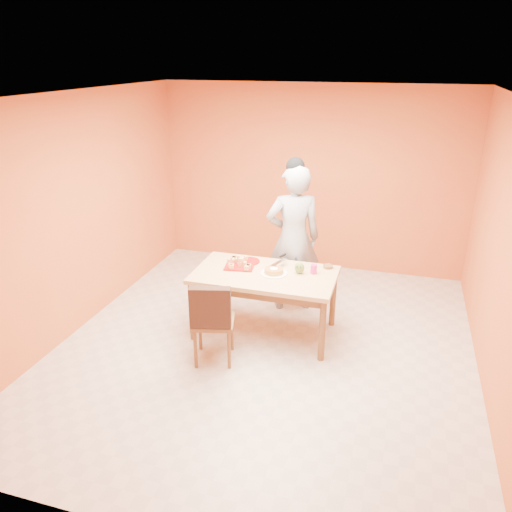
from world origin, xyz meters
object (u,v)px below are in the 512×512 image
(magenta_glass, at_px, (314,269))
(checker_tin, at_px, (328,266))
(dining_table, at_px, (265,281))
(egg_ornament, at_px, (300,268))
(dining_chair, at_px, (213,319))
(person, at_px, (293,239))
(sponge_cake, at_px, (274,271))
(red_dinner_plate, at_px, (249,261))
(pastry_platter, at_px, (240,265))

(magenta_glass, relative_size, checker_tin, 0.94)
(dining_table, height_order, checker_tin, checker_tin)
(egg_ornament, xyz_separation_m, checker_tin, (0.28, 0.25, -0.05))
(dining_chair, xyz_separation_m, checker_tin, (1.02, 1.07, 0.29))
(person, relative_size, sponge_cake, 8.68)
(sponge_cake, xyz_separation_m, checker_tin, (0.56, 0.34, -0.02))
(dining_chair, height_order, sponge_cake, dining_chair)
(egg_ornament, height_order, checker_tin, egg_ornament)
(dining_table, distance_m, red_dinner_plate, 0.39)
(person, height_order, magenta_glass, person)
(dining_table, xyz_separation_m, dining_chair, (-0.36, -0.72, -0.18))
(dining_table, xyz_separation_m, egg_ornament, (0.38, 0.10, 0.16))
(dining_chair, height_order, magenta_glass, dining_chair)
(egg_ornament, bearing_deg, checker_tin, 19.94)
(magenta_glass, bearing_deg, person, 122.42)
(red_dinner_plate, xyz_separation_m, checker_tin, (0.93, 0.09, 0.01))
(dining_table, relative_size, egg_ornament, 11.57)
(dining_table, height_order, sponge_cake, sponge_cake)
(egg_ornament, bearing_deg, pastry_platter, 157.85)
(dining_table, bearing_deg, magenta_glass, 15.56)
(dining_table, bearing_deg, red_dinner_plate, 135.47)
(checker_tin, bearing_deg, egg_ornament, -138.60)
(dining_table, relative_size, pastry_platter, 4.84)
(dining_table, relative_size, sponge_cake, 7.45)
(egg_ornament, xyz_separation_m, magenta_glass, (0.15, 0.05, -0.02))
(red_dinner_plate, relative_size, magenta_glass, 2.38)
(pastry_platter, relative_size, magenta_glass, 3.13)
(magenta_glass, xyz_separation_m, checker_tin, (0.13, 0.20, -0.04))
(sponge_cake, distance_m, egg_ornament, 0.29)
(egg_ornament, bearing_deg, dining_table, 173.34)
(dining_chair, xyz_separation_m, egg_ornament, (0.74, 0.82, 0.34))
(dining_chair, bearing_deg, sponge_cake, 42.55)
(magenta_glass, bearing_deg, red_dinner_plate, 171.88)
(pastry_platter, distance_m, checker_tin, 1.02)
(pastry_platter, distance_m, red_dinner_plate, 0.17)
(pastry_platter, height_order, sponge_cake, sponge_cake)
(dining_chair, distance_m, checker_tin, 1.51)
(dining_table, xyz_separation_m, pastry_platter, (-0.33, 0.11, 0.10))
(sponge_cake, bearing_deg, red_dinner_plate, 145.65)
(dining_chair, xyz_separation_m, person, (0.52, 1.44, 0.44))
(dining_chair, relative_size, checker_tin, 8.41)
(dining_table, bearing_deg, sponge_cake, 4.78)
(person, distance_m, magenta_glass, 0.70)
(red_dinner_plate, relative_size, checker_tin, 2.24)
(sponge_cake, height_order, egg_ornament, egg_ornament)
(sponge_cake, xyz_separation_m, magenta_glass, (0.43, 0.14, 0.02))
(pastry_platter, distance_m, egg_ornament, 0.71)
(dining_chair, height_order, checker_tin, dining_chair)
(person, relative_size, pastry_platter, 5.63)
(dining_table, xyz_separation_m, red_dinner_plate, (-0.27, 0.26, 0.10))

